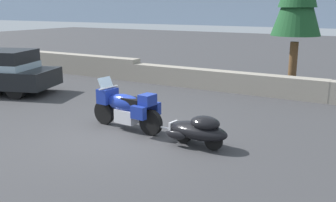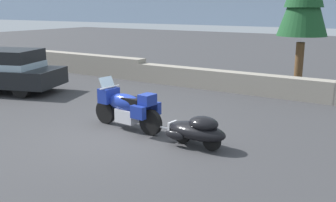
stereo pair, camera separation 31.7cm
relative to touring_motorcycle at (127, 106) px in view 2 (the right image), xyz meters
name	(u,v)px [view 2 (the right image)]	position (x,y,z in m)	size (l,w,h in m)	color
ground_plane	(122,135)	(0.21, -0.48, -0.62)	(80.00, 80.00, 0.00)	#38383A
stone_guard_wall	(200,77)	(-0.90, 5.90, -0.20)	(24.00, 0.61, 0.95)	gray
touring_motorcycle	(127,106)	(0.00, 0.00, 0.00)	(2.31, 0.88, 1.33)	black
car_shaped_trailer	(197,130)	(2.24, -0.22, -0.21)	(2.23, 0.87, 0.76)	black
suv_at_left_edge	(1,70)	(-7.02, 1.16, 0.22)	(5.17, 3.37, 1.63)	black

